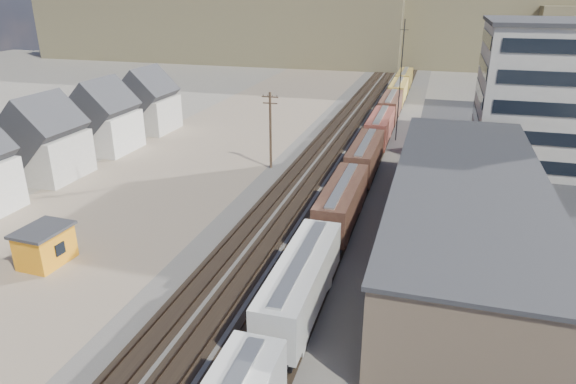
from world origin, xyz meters
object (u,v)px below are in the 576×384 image
(freight_train, at_px, (373,140))
(parked_car_blue, at_px, (540,151))
(maintenance_shed, at_px, (45,246))
(utility_pole_north, at_px, (270,129))

(freight_train, distance_m, parked_car_blue, 24.22)
(freight_train, bearing_deg, maintenance_shed, -121.89)
(utility_pole_north, bearing_deg, maintenance_shed, -109.70)
(freight_train, relative_size, maintenance_shed, 25.68)
(utility_pole_north, relative_size, parked_car_blue, 2.10)
(maintenance_shed, bearing_deg, parked_car_blue, 44.99)
(parked_car_blue, bearing_deg, freight_train, 143.86)
(freight_train, xyz_separation_m, parked_car_blue, (22.52, 8.67, -2.13))
(freight_train, height_order, utility_pole_north, utility_pole_north)
(freight_train, distance_m, utility_pole_north, 14.52)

